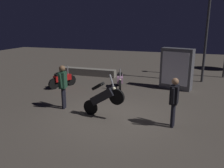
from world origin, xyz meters
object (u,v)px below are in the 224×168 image
at_px(motorcycle_red_parked_right, 62,79).
at_px(streetlamp_near, 208,19).
at_px(motorcycle_pink_parked_left, 120,80).
at_px(person_rider_beside, 63,83).
at_px(motorcycle_black_foreground, 103,98).
at_px(person_bystander_far, 174,98).
at_px(kiosk_billboard, 176,69).

xyz_separation_m(motorcycle_red_parked_right, streetlamp_near, (7.09, 3.61, 3.08)).
bearing_deg(motorcycle_pink_parked_left, person_rider_beside, -37.15).
height_order(motorcycle_black_foreground, streetlamp_near, streetlamp_near).
bearing_deg(person_bystander_far, kiosk_billboard, 98.85).
distance_m(person_rider_beside, person_bystander_far, 4.28).
relative_size(motorcycle_pink_parked_left, streetlamp_near, 0.29).
height_order(motorcycle_pink_parked_left, kiosk_billboard, kiosk_billboard).
height_order(motorcycle_black_foreground, motorcycle_red_parked_right, motorcycle_black_foreground).
xyz_separation_m(motorcycle_black_foreground, motorcycle_red_parked_right, (-3.49, 3.14, -0.31)).
height_order(person_bystander_far, streetlamp_near, streetlamp_near).
height_order(person_rider_beside, person_bystander_far, person_rider_beside).
bearing_deg(streetlamp_near, motorcycle_red_parked_right, -153.00).
xyz_separation_m(person_rider_beside, kiosk_billboard, (4.04, 4.36, 0.00)).
distance_m(motorcycle_black_foreground, person_rider_beside, 1.87).
xyz_separation_m(person_bystander_far, kiosk_billboard, (-0.22, 4.74, 0.07)).
bearing_deg(kiosk_billboard, person_rider_beside, 62.73).
distance_m(motorcycle_pink_parked_left, person_rider_beside, 3.82).
relative_size(motorcycle_black_foreground, person_bystander_far, 1.00).
xyz_separation_m(motorcycle_black_foreground, person_bystander_far, (2.45, -0.01, 0.24)).
height_order(streetlamp_near, kiosk_billboard, streetlamp_near).
bearing_deg(person_rider_beside, kiosk_billboard, 37.43).
distance_m(motorcycle_black_foreground, motorcycle_red_parked_right, 4.71).
bearing_deg(kiosk_billboard, person_bystander_far, 108.20).
xyz_separation_m(motorcycle_pink_parked_left, person_bystander_far, (2.99, -3.93, 0.55)).
xyz_separation_m(motorcycle_pink_parked_left, person_rider_beside, (-1.27, -3.55, 0.61)).
distance_m(motorcycle_pink_parked_left, kiosk_billboard, 2.95).
xyz_separation_m(motorcycle_red_parked_right, kiosk_billboard, (5.72, 1.59, 0.61)).
bearing_deg(motorcycle_black_foreground, motorcycle_pink_parked_left, 108.18).
bearing_deg(motorcycle_pink_parked_left, streetlamp_near, 107.00).
relative_size(person_bystander_far, streetlamp_near, 0.29).
bearing_deg(person_rider_beside, motorcycle_black_foreground, -21.15).
relative_size(motorcycle_black_foreground, motorcycle_pink_parked_left, 1.02).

